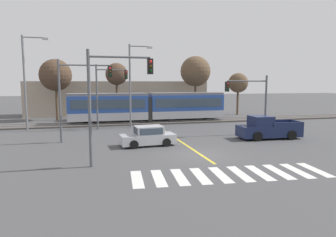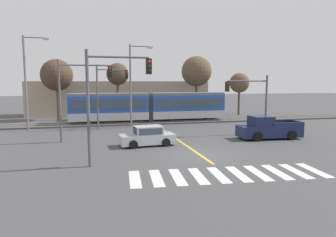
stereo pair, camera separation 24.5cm
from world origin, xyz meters
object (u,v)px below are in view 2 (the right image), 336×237
object	(u,v)px
traffic_light_mid_left	(77,88)
street_lamp_west	(28,78)
traffic_light_mid_right	(252,96)
light_rail_tram	(149,106)
bare_tree_east	(197,71)
street_lamp_centre	(133,81)
bare_tree_far_west	(57,75)
traffic_light_far_left	(107,88)
bare_tree_far_east	(239,83)
sedan_crossing	(147,136)
traffic_light_near_left	(109,90)
pickup_truck	(268,129)
bare_tree_west	(118,75)

from	to	relation	value
traffic_light_mid_left	street_lamp_west	bearing A→B (deg)	125.91
traffic_light_mid_right	light_rail_tram	bearing A→B (deg)	127.00
light_rail_tram	street_lamp_west	world-z (taller)	street_lamp_west
traffic_light_mid_left	bare_tree_east	xyz separation A→B (m)	(15.51, 15.28, 1.99)
street_lamp_centre	bare_tree_far_west	bearing A→B (deg)	134.71
traffic_light_far_left	traffic_light_mid_left	world-z (taller)	traffic_light_far_left
traffic_light_mid_right	bare_tree_far_east	size ratio (longest dim) A/B	0.88
sedan_crossing	traffic_light_mid_right	bearing A→B (deg)	14.01
traffic_light_mid_right	traffic_light_near_left	bearing A→B (deg)	-150.41
pickup_truck	bare_tree_far_west	distance (m)	26.82
traffic_light_far_left	traffic_light_mid_left	size ratio (longest dim) A/B	1.00
sedan_crossing	street_lamp_centre	distance (m)	10.68
street_lamp_centre	light_rail_tram	bearing A→B (deg)	53.61
street_lamp_west	bare_tree_far_east	distance (m)	28.85
traffic_light_near_left	traffic_light_mid_left	bearing A→B (deg)	105.30
bare_tree_far_west	bare_tree_west	xyz separation A→B (m)	(7.61, -1.20, 0.10)
sedan_crossing	street_lamp_west	size ratio (longest dim) A/B	0.46
traffic_light_mid_left	traffic_light_near_left	bearing A→B (deg)	-74.70
light_rail_tram	bare_tree_far_west	world-z (taller)	bare_tree_far_west
traffic_light_mid_right	traffic_light_far_left	bearing A→B (deg)	153.07
traffic_light_mid_right	street_lamp_centre	xyz separation A→B (m)	(-10.11, 7.18, 1.41)
traffic_light_far_left	light_rail_tram	bearing A→B (deg)	37.07
traffic_light_far_left	street_lamp_west	xyz separation A→B (m)	(-7.65, 0.68, 1.02)
bare_tree_far_west	bare_tree_far_east	world-z (taller)	bare_tree_far_west
light_rail_tram	sedan_crossing	xyz separation A→B (m)	(-2.48, -12.90, -1.35)
traffic_light_near_left	traffic_light_mid_right	bearing A→B (deg)	29.59
light_rail_tram	bare_tree_east	xyz separation A→B (m)	(7.81, 5.23, 4.35)
traffic_light_near_left	street_lamp_centre	size ratio (longest dim) A/B	0.75
traffic_light_near_left	bare_tree_far_west	size ratio (longest dim) A/B	0.86
traffic_light_far_left	bare_tree_far_east	distance (m)	21.98
pickup_truck	bare_tree_west	distance (m)	21.10
light_rail_tram	traffic_light_far_left	bearing A→B (deg)	-142.93
traffic_light_far_left	street_lamp_west	world-z (taller)	street_lamp_west
street_lamp_centre	bare_tree_west	bearing A→B (deg)	97.72
traffic_light_near_left	bare_tree_east	distance (m)	26.80
sedan_crossing	street_lamp_west	bearing A→B (deg)	136.33
bare_tree_west	bare_tree_east	bearing A→B (deg)	4.41
traffic_light_near_left	street_lamp_centre	xyz separation A→B (m)	(3.23, 14.76, 0.66)
bare_tree_west	bare_tree_east	xyz separation A→B (m)	(11.15, 0.86, 0.54)
light_rail_tram	bare_tree_west	world-z (taller)	bare_tree_west
light_rail_tram	street_lamp_centre	distance (m)	4.94
street_lamp_centre	bare_tree_far_east	world-z (taller)	street_lamp_centre
sedan_crossing	street_lamp_west	xyz separation A→B (m)	(-10.23, 9.76, 4.63)
traffic_light_mid_right	street_lamp_west	distance (m)	21.79
bare_tree_far_west	bare_tree_east	world-z (taller)	bare_tree_east
light_rail_tram	traffic_light_mid_right	xyz separation A→B (m)	(7.79, -10.34, 1.60)
light_rail_tram	bare_tree_far_west	distance (m)	12.84
light_rail_tram	traffic_light_near_left	size ratio (longest dim) A/B	2.77
traffic_light_mid_right	bare_tree_west	xyz separation A→B (m)	(-11.13, 14.71, 2.22)
sedan_crossing	traffic_light_mid_left	xyz separation A→B (m)	(-5.23, 2.85, 3.71)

